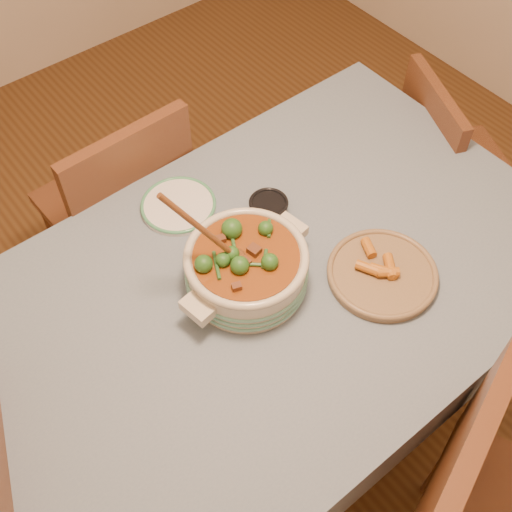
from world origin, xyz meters
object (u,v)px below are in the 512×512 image
(stew_casserole, at_px, (246,266))
(chair_right, at_px, (443,165))
(white_plate, at_px, (178,205))
(condiment_bowl, at_px, (268,208))
(chair_far, at_px, (124,206))
(dining_table, at_px, (274,296))
(fried_plate, at_px, (382,273))

(stew_casserole, xyz_separation_m, chair_right, (1.01, 0.11, -0.36))
(white_plate, distance_m, condiment_bowl, 0.27)
(stew_casserole, bearing_deg, chair_right, 6.30)
(stew_casserole, bearing_deg, chair_far, 93.23)
(dining_table, distance_m, condiment_bowl, 0.26)
(dining_table, height_order, fried_plate, fried_plate)
(fried_plate, xyz_separation_m, chair_right, (0.71, 0.32, -0.29))
(fried_plate, relative_size, chair_right, 0.42)
(stew_casserole, distance_m, chair_far, 0.71)
(chair_far, bearing_deg, dining_table, 97.79)
(fried_plate, height_order, chair_far, chair_far)
(white_plate, relative_size, chair_far, 0.29)
(stew_casserole, height_order, fried_plate, stew_casserole)
(stew_casserole, xyz_separation_m, white_plate, (0.01, 0.34, -0.07))
(fried_plate, xyz_separation_m, chair_far, (-0.34, 0.85, -0.25))
(chair_right, bearing_deg, chair_far, 86.54)
(chair_right, bearing_deg, fried_plate, 137.76)
(dining_table, bearing_deg, chair_far, 99.26)
(dining_table, relative_size, white_plate, 6.16)
(stew_casserole, height_order, white_plate, stew_casserole)
(white_plate, distance_m, chair_right, 1.06)
(dining_table, xyz_separation_m, chair_far, (-0.11, 0.67, -0.13))
(fried_plate, bearing_deg, chair_far, 111.50)
(chair_right, bearing_deg, dining_table, 122.06)
(dining_table, bearing_deg, fried_plate, -38.42)
(dining_table, bearing_deg, stew_casserole, 156.08)
(dining_table, bearing_deg, condiment_bowl, 55.53)
(white_plate, height_order, chair_right, chair_right)
(chair_far, bearing_deg, fried_plate, 110.03)
(white_plate, relative_size, chair_right, 0.32)
(chair_right, bearing_deg, white_plate, 100.55)
(stew_casserole, relative_size, condiment_bowl, 3.23)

